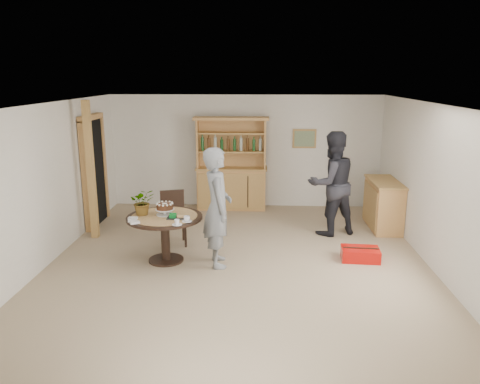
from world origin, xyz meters
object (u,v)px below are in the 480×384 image
Objects in this scene: hutch at (232,178)px; dining_chair at (173,214)px; dining_table at (165,225)px; sideboard at (383,204)px; adult_person at (332,184)px; red_suitcase at (360,254)px; teen_boy at (217,207)px.

hutch is 2.46m from dining_chair.
sideboard is at bearing 25.59° from dining_table.
dining_chair is (-0.89, -2.29, -0.15)m from hutch.
adult_person is at bearing -159.60° from sideboard.
teen_boy is at bearing -169.03° from red_suitcase.
teen_boy is at bearing -90.34° from hutch.
dining_chair is at bearing 31.46° from teen_boy.
adult_person reaches higher than sideboard.
hutch reaches higher than dining_table.
red_suitcase is (3.16, -0.66, -0.43)m from dining_chair.
adult_person reaches higher than teen_boy.
sideboard reaches higher than dining_table.
sideboard is at bearing 69.84° from red_suitcase.
sideboard reaches higher than red_suitcase.
adult_person is at bearing 107.77° from red_suitcase.
sideboard is 1.90m from red_suitcase.
sideboard is at bearing 178.06° from adult_person.
teen_boy is (-0.02, -3.21, 0.25)m from hutch.
sideboard is 1.33× the size of dining_chair.
teen_boy reaches higher than dining_table.
dining_chair is at bearing -111.27° from hutch.
dining_chair is 0.51× the size of teen_boy.
adult_person is (2.85, 0.64, 0.43)m from dining_chair.
red_suitcase is (2.29, 0.27, -0.83)m from teen_boy.
sideboard is 2.01× the size of red_suitcase.
adult_person reaches higher than dining_chair.
dining_table is 1.91× the size of red_suitcase.
dining_chair is 2.95m from adult_person.
sideboard is at bearing -0.70° from dining_chair.
dining_chair is (-0.02, 0.83, -0.07)m from dining_table.
hutch reaches higher than dining_chair.
adult_person is (-1.08, -0.40, 0.50)m from sideboard.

